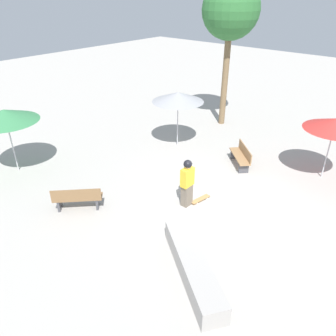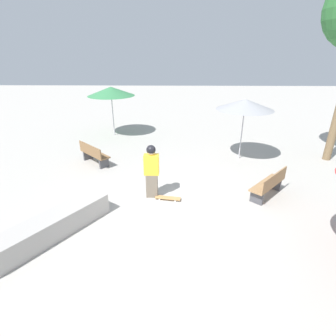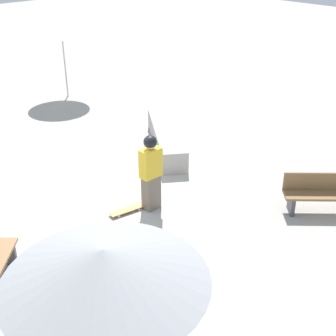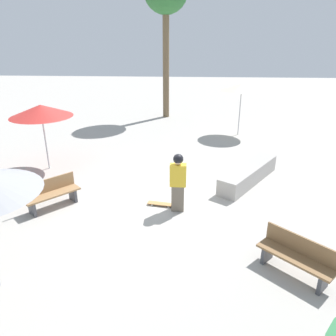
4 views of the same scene
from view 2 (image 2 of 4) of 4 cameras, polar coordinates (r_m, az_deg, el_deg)
ground_plane at (r=7.58m, az=1.59°, el=-9.93°), size 60.00×60.00×0.00m
skater_main at (r=8.03m, az=-3.60°, el=-0.36°), size 0.28×0.46×1.71m
skateboard at (r=8.21m, az=-0.03°, el=-6.52°), size 0.33×0.82×0.07m
concrete_ledge at (r=7.21m, az=-24.18°, el=-11.63°), size 3.01×2.36×0.57m
bench_near at (r=11.04m, az=-15.86°, el=2.95°), size 1.43×1.46×0.85m
bench_far at (r=8.79m, az=21.14°, el=-3.38°), size 1.46×1.42×0.85m
shade_umbrella_grey at (r=11.13m, az=16.44°, el=13.14°), size 2.28×2.28×2.51m
shade_umbrella_green at (r=14.42m, az=-12.32°, el=16.00°), size 2.44×2.44×2.56m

